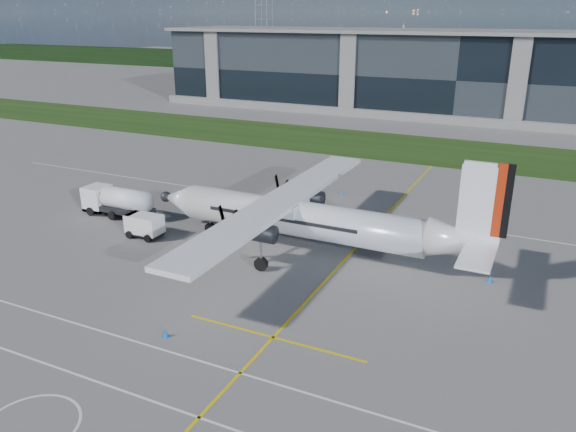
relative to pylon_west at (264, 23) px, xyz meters
name	(u,v)px	position (x,y,z in m)	size (l,w,h in m)	color
ground	(410,162)	(80.00, -110.00, -15.00)	(400.00, 400.00, 0.00)	#5C5A57
grass_strip	(424,149)	(80.00, -102.00, -14.98)	(400.00, 18.00, 0.04)	#1B360E
terminal_building	(466,75)	(80.00, -70.00, -7.50)	(120.00, 20.00, 15.00)	black
tree_line	(499,71)	(80.00, -10.00, -12.00)	(400.00, 6.00, 6.00)	black
pylon_west	(264,23)	(0.00, 0.00, 0.00)	(9.00, 4.60, 30.00)	gray
yellow_taxiway_centerline	(358,245)	(83.00, -140.00, -14.99)	(0.20, 70.00, 0.01)	yellow
white_lane_line	(150,400)	(80.00, -164.00, -14.99)	(90.00, 0.15, 0.01)	white
turboprop_aircraft	(312,200)	(80.02, -143.21, -10.41)	(29.52, 30.62, 9.18)	white
fuel_tanker_truck	(114,201)	(59.01, -143.11, -13.56)	(7.71, 2.50, 2.89)	white
baggage_tug	(145,226)	(65.31, -146.26, -13.99)	(3.36, 2.01, 2.01)	white
ground_crew_person	(202,247)	(72.54, -148.00, -14.01)	(0.80, 0.57, 1.98)	#F25907
safety_cone_fwd	(148,221)	(63.46, -143.62, -14.75)	(0.36, 0.36, 0.50)	blue
safety_cone_portwing	(166,333)	(77.02, -158.74, -14.75)	(0.36, 0.36, 0.50)	blue
safety_cone_stbdwing	(342,192)	(76.69, -127.11, -14.75)	(0.36, 0.36, 0.50)	blue
safety_cone_tail	(490,279)	(94.01, -142.45, -14.75)	(0.36, 0.36, 0.50)	blue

